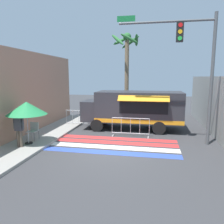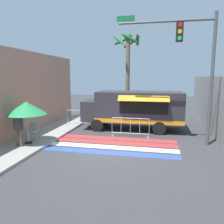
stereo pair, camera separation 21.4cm
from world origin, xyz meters
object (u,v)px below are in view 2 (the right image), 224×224
(vendor_person, at_px, (19,127))
(palm_tree, at_px, (128,60))
(folding_chair, at_px, (33,129))
(patio_umbrella, at_px, (26,108))
(barricade_front, at_px, (130,127))
(food_truck, at_px, (132,107))
(barricade_side, at_px, (79,118))
(traffic_signal_pole, at_px, (193,56))

(vendor_person, relative_size, palm_tree, 0.25)
(folding_chair, bearing_deg, palm_tree, 38.72)
(folding_chair, bearing_deg, patio_umbrella, -98.74)
(barricade_front, bearing_deg, food_truck, 94.16)
(barricade_front, height_order, barricade_side, same)
(traffic_signal_pole, height_order, patio_umbrella, traffic_signal_pole)
(traffic_signal_pole, xyz_separation_m, barricade_side, (-6.87, 2.87, -3.82))
(barricade_front, bearing_deg, barricade_side, 150.74)
(patio_umbrella, height_order, palm_tree, palm_tree)
(barricade_side, bearing_deg, traffic_signal_pole, -22.67)
(traffic_signal_pole, xyz_separation_m, folding_chair, (-7.88, -1.24, -3.68))
(barricade_front, height_order, palm_tree, palm_tree)
(folding_chair, relative_size, vendor_person, 0.54)
(patio_umbrella, xyz_separation_m, barricade_front, (4.70, 2.67, -1.34))
(folding_chair, relative_size, barricade_side, 0.50)
(food_truck, relative_size, barricade_side, 3.46)
(food_truck, bearing_deg, vendor_person, -133.00)
(folding_chair, relative_size, palm_tree, 0.14)
(food_truck, height_order, folding_chair, food_truck)
(food_truck, relative_size, barricade_front, 2.94)
(patio_umbrella, distance_m, palm_tree, 8.75)
(barricade_side, xyz_separation_m, palm_tree, (2.99, 2.53, 4.11))
(traffic_signal_pole, height_order, palm_tree, palm_tree)
(traffic_signal_pole, distance_m, barricade_front, 4.93)
(patio_umbrella, bearing_deg, barricade_side, 79.76)
(traffic_signal_pole, relative_size, folding_chair, 7.02)
(barricade_side, relative_size, palm_tree, 0.28)
(patio_umbrella, distance_m, vendor_person, 0.97)
(vendor_person, bearing_deg, palm_tree, 70.39)
(traffic_signal_pole, distance_m, barricade_side, 8.37)
(folding_chair, distance_m, barricade_front, 5.23)
(traffic_signal_pole, relative_size, palm_tree, 0.96)
(vendor_person, xyz_separation_m, palm_tree, (3.99, 7.86, 3.57))
(food_truck, distance_m, vendor_person, 6.89)
(traffic_signal_pole, bearing_deg, folding_chair, -171.05)
(barricade_side, bearing_deg, folding_chair, -103.83)
(barricade_front, relative_size, palm_tree, 0.32)
(food_truck, distance_m, barricade_front, 2.06)
(vendor_person, bearing_deg, patio_umbrella, 83.26)
(folding_chair, height_order, barricade_front, barricade_front)
(barricade_side, bearing_deg, vendor_person, -100.61)
(food_truck, bearing_deg, barricade_front, -85.84)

